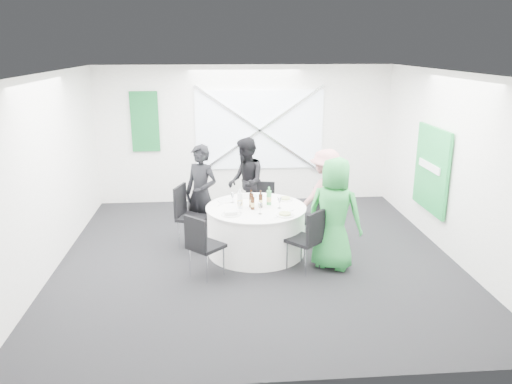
{
  "coord_description": "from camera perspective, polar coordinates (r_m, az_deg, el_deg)",
  "views": [
    {
      "loc": [
        -0.61,
        -7.13,
        3.18
      ],
      "look_at": [
        0.0,
        0.2,
        1.0
      ],
      "focal_mm": 35.0,
      "sensor_mm": 36.0,
      "label": 1
    }
  ],
  "objects": [
    {
      "name": "wine_glass_e",
      "position": [
        8.0,
        -1.83,
        -0.17
      ],
      "size": [
        0.07,
        0.07,
        0.17
      ],
      "color": "white",
      "rests_on": "banquet_table"
    },
    {
      "name": "chair_back_left",
      "position": [
        8.14,
        -7.81,
        -2.15
      ],
      "size": [
        0.59,
        0.59,
        1.01
      ],
      "rotation": [
        0.0,
        0.0,
        1.23
      ],
      "color": "black",
      "rests_on": "floor"
    },
    {
      "name": "beer_bottle_c",
      "position": [
        7.68,
        0.53,
        -1.01
      ],
      "size": [
        0.06,
        0.06,
        0.28
      ],
      "color": "#351809",
      "rests_on": "banquet_table"
    },
    {
      "name": "person_woman_green",
      "position": [
        7.29,
        8.93,
        -2.49
      ],
      "size": [
        0.97,
        0.87,
        1.66
      ],
      "primitive_type": "imported",
      "rotation": [
        0.0,
        0.0,
        2.61
      ],
      "color": "green",
      "rests_on": "floor"
    },
    {
      "name": "clear_water_bottle",
      "position": [
        7.63,
        -1.85,
        -1.02
      ],
      "size": [
        0.08,
        0.08,
        0.31
      ],
      "color": "white",
      "rests_on": "banquet_table"
    },
    {
      "name": "wall_back",
      "position": [
        10.3,
        -1.29,
        6.56
      ],
      "size": [
        6.0,
        0.0,
        6.0
      ],
      "primitive_type": "plane",
      "rotation": [
        1.57,
        0.0,
        0.0
      ],
      "color": "silver",
      "rests_on": "floor"
    },
    {
      "name": "wine_glass_d",
      "position": [
        7.43,
        -1.86,
        -1.49
      ],
      "size": [
        0.07,
        0.07,
        0.17
      ],
      "color": "white",
      "rests_on": "banquet_table"
    },
    {
      "name": "fork_b",
      "position": [
        8.26,
        1.26,
        -0.5
      ],
      "size": [
        0.15,
        0.03,
        0.01
      ],
      "primitive_type": "cube",
      "rotation": [
        0.0,
        0.0,
        1.47
      ],
      "color": "silver",
      "rests_on": "banquet_table"
    },
    {
      "name": "green_sign",
      "position": [
        8.73,
        19.4,
        2.45
      ],
      "size": [
        0.05,
        1.2,
        1.4
      ],
      "primitive_type": "cube",
      "color": "green",
      "rests_on": "wall_right"
    },
    {
      "name": "wall_right",
      "position": [
        8.18,
        21.58,
        2.78
      ],
      "size": [
        0.0,
        6.0,
        6.0
      ],
      "primitive_type": "plane",
      "rotation": [
        1.57,
        0.0,
        -1.57
      ],
      "color": "silver",
      "rests_on": "floor"
    },
    {
      "name": "napkin",
      "position": [
        7.35,
        -2.92,
        -2.39
      ],
      "size": [
        0.2,
        0.15,
        0.05
      ],
      "primitive_type": "cube",
      "rotation": [
        0.0,
        0.0,
        0.15
      ],
      "color": "white",
      "rests_on": "plate_front_left"
    },
    {
      "name": "plate_front_right",
      "position": [
        7.36,
        3.33,
        -2.57
      ],
      "size": [
        0.27,
        0.27,
        0.04
      ],
      "color": "white",
      "rests_on": "banquet_table"
    },
    {
      "name": "wine_glass_a",
      "position": [
        7.65,
        2.72,
        -0.95
      ],
      "size": [
        0.07,
        0.07,
        0.17
      ],
      "color": "white",
      "rests_on": "banquet_table"
    },
    {
      "name": "wine_glass_c",
      "position": [
        7.38,
        0.47,
        -1.6
      ],
      "size": [
        0.07,
        0.07,
        0.17
      ],
      "color": "white",
      "rests_on": "banquet_table"
    },
    {
      "name": "green_banner",
      "position": [
        10.28,
        -12.59,
        7.85
      ],
      "size": [
        0.55,
        0.04,
        1.2
      ],
      "primitive_type": "cube",
      "color": "#125C30",
      "rests_on": "wall_back"
    },
    {
      "name": "plate_front_left",
      "position": [
        7.39,
        -2.87,
        -2.56
      ],
      "size": [
        0.29,
        0.29,
        0.01
      ],
      "color": "white",
      "rests_on": "banquet_table"
    },
    {
      "name": "beer_bottle_a",
      "position": [
        7.69,
        -0.57,
        -0.97
      ],
      "size": [
        0.06,
        0.06,
        0.28
      ],
      "color": "#351809",
      "rests_on": "banquet_table"
    },
    {
      "name": "person_man_back",
      "position": [
        8.95,
        -1.17,
        1.12
      ],
      "size": [
        0.48,
        0.81,
        1.61
      ],
      "primitive_type": "imported",
      "rotation": [
        0.0,
        0.0,
        -1.51
      ],
      "color": "black",
      "rests_on": "floor"
    },
    {
      "name": "window_brace_a",
      "position": [
        10.23,
        0.42,
        7.06
      ],
      "size": [
        2.63,
        0.05,
        1.84
      ],
      "primitive_type": "cube",
      "rotation": [
        0.0,
        0.97,
        0.0
      ],
      "color": "silver",
      "rests_on": "window_panel"
    },
    {
      "name": "plate_back",
      "position": [
        8.25,
        -0.81,
        -0.5
      ],
      "size": [
        0.28,
        0.28,
        0.01
      ],
      "color": "white",
      "rests_on": "banquet_table"
    },
    {
      "name": "chair_front_right",
      "position": [
        7.2,
        6.06,
        -5.0
      ],
      "size": [
        0.6,
        0.6,
        0.93
      ],
      "rotation": [
        0.0,
        0.0,
        3.89
      ],
      "color": "black",
      "rests_on": "floor"
    },
    {
      "name": "knife_a",
      "position": [
        7.83,
        -4.18,
        -1.5
      ],
      "size": [
        0.09,
        0.14,
        0.01
      ],
      "primitive_type": "cube",
      "rotation": [
        0.0,
        0.0,
        2.63
      ],
      "color": "silver",
      "rests_on": "banquet_table"
    },
    {
      "name": "wine_glass_b",
      "position": [
        7.9,
        -2.7,
        -0.39
      ],
      "size": [
        0.07,
        0.07,
        0.17
      ],
      "color": "white",
      "rests_on": "banquet_table"
    },
    {
      "name": "fork_a",
      "position": [
        8.13,
        -2.93,
        -0.8
      ],
      "size": [
        0.09,
        0.14,
        0.01
      ],
      "primitive_type": "cube",
      "rotation": [
        0.0,
        0.0,
        2.59
      ],
      "color": "silver",
      "rests_on": "banquet_table"
    },
    {
      "name": "ceiling",
      "position": [
        7.16,
        0.14,
        13.48
      ],
      "size": [
        6.0,
        6.0,
        0.0
      ],
      "primitive_type": "plane",
      "rotation": [
        3.14,
        0.0,
        0.0
      ],
      "color": "white",
      "rests_on": "wall_back"
    },
    {
      "name": "wall_left",
      "position": [
        7.73,
        -22.65,
        1.9
      ],
      "size": [
        0.0,
        6.0,
        6.0
      ],
      "primitive_type": "plane",
      "rotation": [
        1.57,
        0.0,
        1.57
      ],
      "color": "silver",
      "rests_on": "floor"
    },
    {
      "name": "banquet_table",
      "position": [
        7.87,
        -0.0,
        -4.33
      ],
      "size": [
        1.56,
        1.56,
        0.76
      ],
      "color": "white",
      "rests_on": "floor"
    },
    {
      "name": "knife_b",
      "position": [
        8.26,
        -1.18,
        -0.49
      ],
      "size": [
        0.15,
        0.03,
        0.01
      ],
      "primitive_type": "cube",
      "rotation": [
        0.0,
        0.0,
        1.49
      ],
      "color": "silver",
      "rests_on": "banquet_table"
    },
    {
      "name": "window_brace_b",
      "position": [
        10.23,
        0.42,
        7.06
      ],
      "size": [
        2.63,
        0.05,
        1.84
      ],
      "primitive_type": "cube",
      "rotation": [
        0.0,
        -0.97,
        0.0
      ],
      "color": "silver",
      "rests_on": "window_panel"
    },
    {
      "name": "green_water_bottle",
      "position": [
        7.81,
        1.49,
        -0.66
      ],
      "size": [
        0.08,
        0.08,
        0.29
      ],
      "color": "green",
      "rests_on": "banquet_table"
    },
    {
      "name": "person_man_back_left",
      "position": [
        8.25,
        -6.27,
        -0.21
      ],
      "size": [
        0.71,
        0.66,
        1.64
      ],
      "primitive_type": "imported",
      "rotation": [
        0.0,
        0.0,
        -0.59
      ],
      "color": "black",
      "rests_on": "floor"
    },
    {
      "name": "beer_bottle_b",
      "position": [
        7.79,
        0.54,
        -0.88
      ],
      "size": [
        0.06,
        0.06,
        0.24
      ],
      "color": "#351809",
      "rests_on": "banquet_table"
    },
    {
      "name": "person_woman_pink",
      "position": [
        8.35,
        7.97,
        -0.37
      ],
      "size": [
        1.1,
        0.8,
        1.55
      ],
      "primitive_type": "imported",
      "rotation": [
        0.0,
        0.0,
        -2.77
      ],
      "color": "tan",
      "rests_on": "floor"
    },
    {
      "name": "chair_back",
      "position": [
        8.85,
        0.89,
        -1.19
      ],
      "size": [
        0.45,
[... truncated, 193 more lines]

